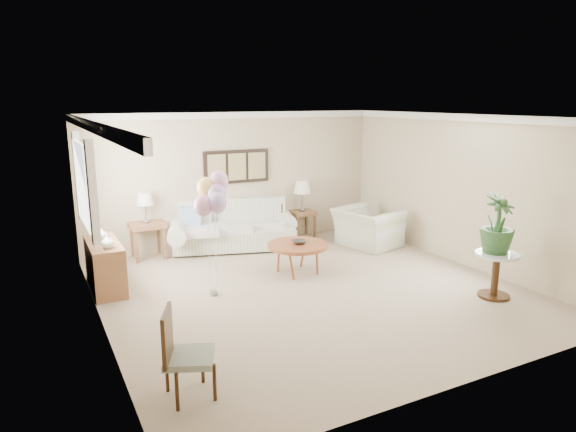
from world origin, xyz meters
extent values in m
plane|color=tan|center=(0.00, 0.00, 0.00)|extent=(6.00, 6.00, 0.00)
cube|color=#C2AF8A|center=(0.00, 3.00, 1.30)|extent=(6.00, 0.04, 2.60)
cube|color=#C2AF8A|center=(0.00, -3.00, 1.30)|extent=(6.00, 0.04, 2.60)
cube|color=#C2AF8A|center=(-3.00, 0.00, 1.30)|extent=(0.04, 6.00, 2.60)
cube|color=#C2AF8A|center=(3.00, 0.00, 1.30)|extent=(0.04, 6.00, 2.60)
cube|color=white|center=(0.00, 0.00, 2.59)|extent=(6.00, 6.00, 0.02)
cube|color=white|center=(0.00, 2.97, 2.54)|extent=(6.00, 0.06, 0.12)
cube|color=white|center=(-2.97, 0.00, 2.54)|extent=(0.06, 6.00, 0.12)
cube|color=white|center=(2.97, 0.00, 2.54)|extent=(0.06, 6.00, 0.12)
cube|color=white|center=(-2.98, 1.50, 1.65)|extent=(0.04, 1.40, 1.20)
cube|color=white|center=(-2.94, 0.65, 1.65)|extent=(0.10, 0.22, 1.40)
cube|color=white|center=(-2.94, 2.35, 1.65)|extent=(0.10, 0.22, 1.40)
cube|color=black|center=(0.00, 2.97, 1.55)|extent=(1.35, 0.04, 0.65)
cube|color=#8C8C59|center=(-0.42, 2.94, 1.55)|extent=(0.36, 0.02, 0.52)
cube|color=#8C8C59|center=(0.00, 2.94, 1.55)|extent=(0.36, 0.02, 0.52)
cube|color=#8C8C59|center=(0.42, 2.94, 1.55)|extent=(0.36, 0.02, 0.52)
cube|color=silver|center=(-0.23, 2.64, 0.23)|extent=(2.49, 1.57, 0.38)
cube|color=silver|center=(-0.23, 2.98, 0.65)|extent=(2.28, 0.88, 0.58)
cylinder|color=silver|center=(-1.33, 2.64, 0.47)|extent=(0.59, 1.00, 0.34)
cylinder|color=silver|center=(0.88, 2.64, 0.47)|extent=(0.59, 1.00, 0.34)
cube|color=beige|center=(-0.89, 2.58, 0.46)|extent=(0.82, 0.90, 0.13)
cube|color=beige|center=(-0.23, 2.58, 0.46)|extent=(0.82, 0.90, 0.13)
cube|color=beige|center=(0.44, 2.58, 0.46)|extent=(0.82, 0.90, 0.13)
cube|color=#8BABCD|center=(-1.05, 2.76, 0.69)|extent=(0.40, 0.13, 0.40)
cube|color=#E0C663|center=(0.51, 2.76, 0.69)|extent=(0.40, 0.13, 0.40)
cube|color=#322318|center=(0.67, 2.69, 0.63)|extent=(0.36, 0.11, 0.36)
cube|color=silver|center=(-0.23, 2.64, 0.02)|extent=(2.10, 0.84, 0.04)
cube|color=olive|center=(-1.83, 2.80, 0.62)|extent=(0.61, 0.56, 0.09)
cube|color=olive|center=(-2.08, 2.58, 0.29)|extent=(0.06, 0.06, 0.58)
cube|color=olive|center=(-1.59, 2.58, 0.29)|extent=(0.06, 0.06, 0.58)
cube|color=olive|center=(-2.08, 3.02, 0.29)|extent=(0.06, 0.06, 0.58)
cube|color=olive|center=(-1.59, 3.02, 0.29)|extent=(0.06, 0.06, 0.58)
cube|color=olive|center=(1.38, 2.81, 0.52)|extent=(0.51, 0.46, 0.07)
cube|color=olive|center=(1.18, 2.62, 0.24)|extent=(0.05, 0.05, 0.48)
cube|color=olive|center=(1.59, 2.62, 0.24)|extent=(0.05, 0.05, 0.48)
cube|color=olive|center=(1.18, 3.00, 0.24)|extent=(0.05, 0.05, 0.48)
cube|color=olive|center=(1.59, 3.00, 0.24)|extent=(0.05, 0.05, 0.48)
cylinder|color=gray|center=(-1.83, 2.80, 0.69)|extent=(0.13, 0.13, 0.05)
cylinder|color=gray|center=(-1.83, 2.80, 0.86)|extent=(0.04, 0.04, 0.27)
cone|color=silver|center=(-1.83, 2.80, 1.10)|extent=(0.31, 0.31, 0.22)
cylinder|color=gray|center=(1.38, 2.81, 0.59)|extent=(0.15, 0.15, 0.06)
cylinder|color=gray|center=(1.38, 2.81, 0.78)|extent=(0.04, 0.04, 0.32)
cone|color=silver|center=(1.38, 2.81, 1.06)|extent=(0.36, 0.36, 0.25)
cylinder|color=brown|center=(0.19, 0.80, 0.48)|extent=(1.00, 1.00, 0.06)
cylinder|color=brown|center=(0.43, 1.04, 0.23)|extent=(0.04, 0.04, 0.45)
cylinder|color=brown|center=(-0.05, 1.04, 0.23)|extent=(0.04, 0.04, 0.45)
cylinder|color=brown|center=(-0.05, 0.56, 0.23)|extent=(0.04, 0.04, 0.45)
cylinder|color=brown|center=(0.43, 0.56, 0.23)|extent=(0.04, 0.04, 0.45)
imported|color=#2F2B27|center=(0.21, 0.79, 0.54)|extent=(0.31, 0.31, 0.06)
imported|color=silver|center=(2.18, 1.59, 0.37)|extent=(1.23, 1.34, 0.74)
cylinder|color=silver|center=(2.25, -1.45, 0.65)|extent=(0.62, 0.62, 0.04)
cylinder|color=#34200D|center=(2.25, -1.45, 0.32)|extent=(0.10, 0.10, 0.62)
cylinder|color=#34200D|center=(2.25, -1.45, 0.01)|extent=(0.45, 0.45, 0.01)
imported|color=#254A23|center=(2.24, -1.42, 1.10)|extent=(0.55, 0.55, 0.86)
cube|color=gray|center=(-2.47, -1.92, 0.41)|extent=(0.60, 0.60, 0.06)
cylinder|color=#34200D|center=(-2.65, -2.10, 0.19)|extent=(0.04, 0.04, 0.38)
cylinder|color=#34200D|center=(-2.28, -2.10, 0.19)|extent=(0.04, 0.04, 0.38)
cylinder|color=#34200D|center=(-2.65, -1.74, 0.19)|extent=(0.04, 0.04, 0.38)
cylinder|color=#34200D|center=(-2.28, -1.74, 0.19)|extent=(0.04, 0.04, 0.38)
cube|color=#34200D|center=(-2.67, -1.92, 0.69)|extent=(0.21, 0.42, 0.50)
cube|color=olive|center=(-2.76, 1.50, 0.37)|extent=(0.45, 1.20, 0.74)
cube|color=#34200D|center=(-2.75, 1.20, 0.37)|extent=(0.46, 0.02, 0.70)
cube|color=#34200D|center=(-2.75, 1.80, 0.37)|extent=(0.46, 0.02, 0.70)
imported|color=white|center=(-2.74, 1.15, 0.84)|extent=(0.24, 0.24, 0.20)
imported|color=silver|center=(-2.74, 1.72, 0.82)|extent=(0.21, 0.21, 0.17)
cube|color=gray|center=(-1.39, 0.50, 0.04)|extent=(0.10, 0.10, 0.08)
ellipsoid|color=#DC93C1|center=(-1.53, 0.41, 1.39)|extent=(0.27, 0.27, 0.31)
cylinder|color=silver|center=(-1.46, 0.46, 0.65)|extent=(0.01, 0.01, 1.16)
ellipsoid|color=#B38ECC|center=(-1.30, 0.48, 1.53)|extent=(0.27, 0.27, 0.31)
cylinder|color=silver|center=(-1.35, 0.49, 0.73)|extent=(0.01, 0.01, 1.30)
ellipsoid|color=#FFD966|center=(-1.41, 0.60, 1.60)|extent=(0.27, 0.27, 0.31)
cylinder|color=silver|center=(-1.40, 0.55, 0.76)|extent=(0.01, 0.01, 1.37)
ellipsoid|color=#DC93C1|center=(-1.23, 0.55, 1.70)|extent=(0.27, 0.27, 0.31)
cylinder|color=silver|center=(-1.31, 0.52, 0.81)|extent=(0.01, 0.01, 1.47)
ellipsoid|color=#B38ECC|center=(-1.35, 0.34, 1.43)|extent=(0.27, 0.27, 0.31)
cylinder|color=silver|center=(-1.37, 0.42, 0.67)|extent=(0.01, 0.01, 1.20)
camera|label=1|loc=(-3.69, -6.37, 2.85)|focal=32.00mm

